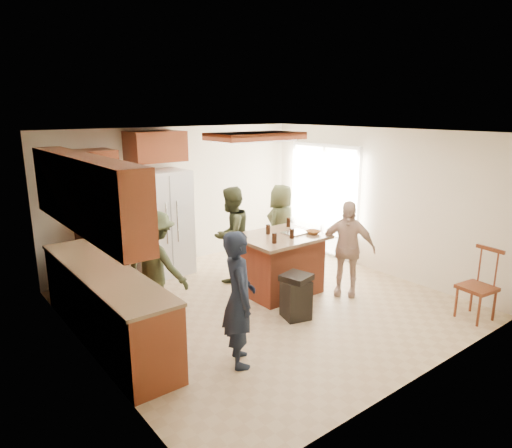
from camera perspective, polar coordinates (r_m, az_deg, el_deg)
room_shell at (r=10.73m, az=13.79°, el=3.39°), size 8.00×5.20×5.00m
person_front_left at (r=5.09m, az=-2.14°, el=-9.33°), size 0.62×0.69×1.55m
person_behind_left at (r=7.53m, az=-3.12°, el=-1.30°), size 0.88×0.70×1.59m
person_behind_right at (r=8.24m, az=3.17°, el=-0.23°), size 0.85×0.68×1.51m
person_side_right at (r=7.10m, az=11.23°, el=-2.98°), size 0.86×0.97×1.48m
person_counter at (r=6.33m, az=-12.42°, el=-5.02°), size 0.82×1.08×1.51m
left_cabinetry at (r=5.82m, az=-19.11°, el=-5.14°), size 0.64×3.00×2.30m
back_wall_units at (r=7.65m, az=-17.42°, el=2.82°), size 1.80×0.60×2.45m
refrigerator at (r=7.98m, az=-11.72°, el=0.11°), size 0.90×0.76×1.80m
kitchen_island at (r=7.11m, az=3.05°, el=-4.95°), size 1.28×1.03×0.93m
island_items at (r=7.04m, az=4.97°, el=-0.96°), size 0.95×0.72×0.15m
trash_bin at (r=6.34m, az=5.03°, el=-8.96°), size 0.44×0.44×0.63m
spindle_chair at (r=6.93m, az=26.00°, el=-7.13°), size 0.47×0.47×0.99m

